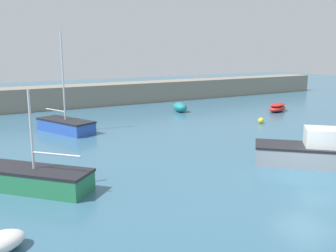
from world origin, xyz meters
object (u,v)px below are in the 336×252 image
object	(u,v)px
rowboat_with_red_cover	(277,107)
cabin_cruiser_white	(321,152)
mooring_buoy_yellow	(261,121)
mooring_buoy_pink	(323,130)
fishing_dinghy_green	(180,107)
sailboat_tall_mast	(66,125)
sailboat_short_mast	(35,179)

from	to	relation	value
rowboat_with_red_cover	cabin_cruiser_white	bearing A→B (deg)	26.28
mooring_buoy_yellow	cabin_cruiser_white	bearing A→B (deg)	-118.03
mooring_buoy_yellow	mooring_buoy_pink	size ratio (longest dim) A/B	0.78
fishing_dinghy_green	rowboat_with_red_cover	world-z (taller)	fishing_dinghy_green
rowboat_with_red_cover	mooring_buoy_yellow	distance (m)	6.54
sailboat_tall_mast	rowboat_with_red_cover	size ratio (longest dim) A/B	2.34
fishing_dinghy_green	cabin_cruiser_white	world-z (taller)	cabin_cruiser_white
sailboat_short_mast	cabin_cruiser_white	world-z (taller)	sailboat_short_mast
sailboat_tall_mast	mooring_buoy_pink	world-z (taller)	sailboat_tall_mast
sailboat_tall_mast	rowboat_with_red_cover	distance (m)	19.71
fishing_dinghy_green	sailboat_tall_mast	size ratio (longest dim) A/B	0.29
cabin_cruiser_white	rowboat_with_red_cover	xyz separation A→B (m)	(10.61, 13.23, -0.33)
cabin_cruiser_white	sailboat_tall_mast	bearing A→B (deg)	-14.50
fishing_dinghy_green	mooring_buoy_pink	world-z (taller)	fishing_dinghy_green
sailboat_tall_mast	mooring_buoy_yellow	distance (m)	14.94
mooring_buoy_yellow	mooring_buoy_pink	world-z (taller)	mooring_buoy_pink
sailboat_short_mast	sailboat_tall_mast	world-z (taller)	sailboat_tall_mast
fishing_dinghy_green	rowboat_with_red_cover	bearing A→B (deg)	69.14
sailboat_short_mast	mooring_buoy_pink	size ratio (longest dim) A/B	7.85
cabin_cruiser_white	mooring_buoy_yellow	size ratio (longest dim) A/B	13.00
rowboat_with_red_cover	mooring_buoy_pink	world-z (taller)	rowboat_with_red_cover
mooring_buoy_yellow	sailboat_short_mast	bearing A→B (deg)	-161.97
sailboat_tall_mast	sailboat_short_mast	bearing A→B (deg)	-43.71
sailboat_tall_mast	mooring_buoy_pink	bearing A→B (deg)	35.56
fishing_dinghy_green	mooring_buoy_pink	distance (m)	13.40
sailboat_tall_mast	mooring_buoy_pink	xyz separation A→B (m)	(15.30, -9.51, -0.20)
sailboat_tall_mast	mooring_buoy_yellow	size ratio (longest dim) A/B	15.21
mooring_buoy_pink	rowboat_with_red_cover	bearing A→B (deg)	62.75
fishing_dinghy_green	cabin_cruiser_white	xyz separation A→B (m)	(-2.51, -17.58, 0.27)
fishing_dinghy_green	mooring_buoy_yellow	world-z (taller)	fishing_dinghy_green
sailboat_short_mast	mooring_buoy_yellow	xyz separation A→B (m)	(18.29, 5.95, -0.25)
sailboat_short_mast	fishing_dinghy_green	world-z (taller)	sailboat_short_mast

